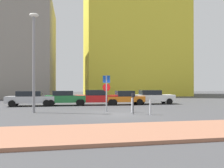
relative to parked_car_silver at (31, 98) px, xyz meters
The scene contains 14 objects.
ground_plane 10.38m from the parked_car_silver, 47.97° to the right, with size 120.00×120.00×0.00m, color #424244.
sidewalk_brick 15.81m from the parked_car_silver, 64.00° to the right, with size 40.00×3.75×0.14m, color #9E664C.
parked_car_silver is the anchor object (origin of this frame).
parked_car_green 3.31m from the parked_car_silver, ahead, with size 3.97×1.92×1.48m.
parked_car_red 6.45m from the parked_car_silver, ahead, with size 4.45×2.14×1.55m.
parked_car_orange 9.49m from the parked_car_silver, ahead, with size 3.94×1.90×1.46m.
parked_car_white 12.62m from the parked_car_silver, ahead, with size 4.55×2.27×1.51m.
parking_sign_post 9.04m from the parked_car_silver, 43.21° to the right, with size 0.59×0.18×2.80m.
parking_meter 11.46m from the parked_car_silver, 44.87° to the right, with size 0.18×0.14×1.47m.
street_lamp 6.94m from the parked_car_silver, 78.69° to the right, with size 0.70×0.36×7.36m.
traffic_bollard_near 10.90m from the parked_car_silver, 39.79° to the right, with size 0.16×0.16×1.07m, color #B7B7BC.
traffic_bollard_mid 12.56m from the parked_car_silver, 42.81° to the right, with size 0.12×0.12×1.03m, color #B7B7BC.
building_colorful_midrise 31.66m from the parked_car_silver, 53.97° to the left, with size 19.70×15.53×28.53m, color gold.
building_under_construction 21.76m from the parked_car_silver, 109.14° to the left, with size 15.11×15.58×16.48m, color gray.
Camera 1 is at (-3.17, -15.56, 1.99)m, focal length 36.17 mm.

